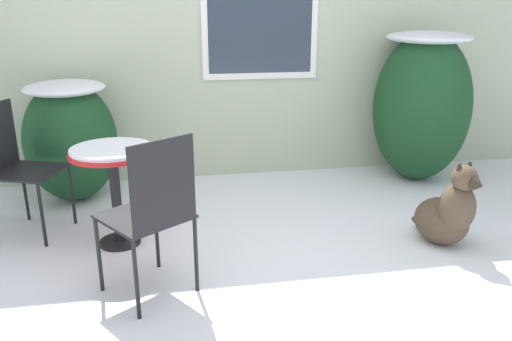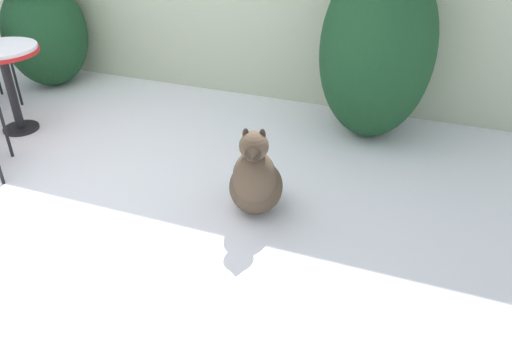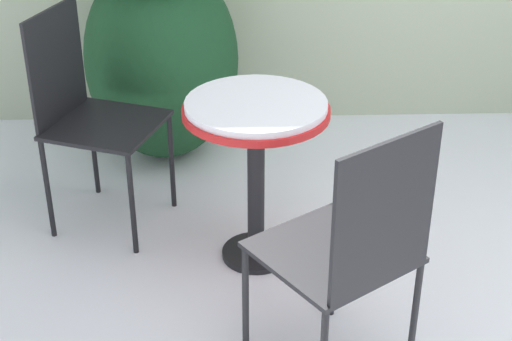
% 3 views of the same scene
% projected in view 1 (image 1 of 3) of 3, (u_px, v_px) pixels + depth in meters
% --- Properties ---
extents(ground_plane, '(16.00, 16.00, 0.00)m').
position_uv_depth(ground_plane, '(273.00, 282.00, 3.17)').
color(ground_plane, white).
extents(house_wall, '(8.00, 0.10, 3.13)m').
position_uv_depth(house_wall, '(228.00, 17.00, 4.74)').
color(house_wall, '#B2BC9E').
rests_on(house_wall, ground_plane).
extents(shrub_left, '(0.79, 0.85, 1.07)m').
position_uv_depth(shrub_left, '(71.00, 138.00, 4.38)').
color(shrub_left, '#194223').
rests_on(shrub_left, ground_plane).
extents(shrub_middle, '(0.91, 0.99, 1.45)m').
position_uv_depth(shrub_middle, '(422.00, 104.00, 4.86)').
color(shrub_middle, '#194223').
rests_on(shrub_middle, ground_plane).
extents(patio_table, '(0.59, 0.59, 0.74)m').
position_uv_depth(patio_table, '(113.00, 166.00, 3.50)').
color(patio_table, black).
rests_on(patio_table, ground_plane).
extents(patio_chair_near_table, '(0.58, 0.58, 1.00)m').
position_uv_depth(patio_chair_near_table, '(17.00, 163.00, 3.71)').
color(patio_chair_near_table, black).
rests_on(patio_chair_near_table, ground_plane).
extents(patio_chair_far_side, '(0.63, 0.63, 1.00)m').
position_uv_depth(patio_chair_far_side, '(152.00, 210.00, 2.84)').
color(patio_chair_far_side, black).
rests_on(patio_chair_far_side, ground_plane).
extents(dog, '(0.45, 0.60, 0.66)m').
position_uv_depth(dog, '(447.00, 214.00, 3.60)').
color(dog, '#4C3D2D').
rests_on(dog, ground_plane).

